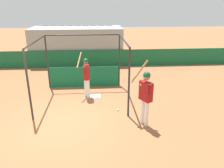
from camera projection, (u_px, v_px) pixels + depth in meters
name	position (u px, v px, depth m)	size (l,w,h in m)	color
ground_plane	(62.00, 122.00, 7.48)	(60.00, 60.00, 0.00)	#935B38
outfield_wall	(77.00, 59.00, 13.77)	(24.00, 0.12, 1.06)	#196038
bleacher_section	(77.00, 45.00, 14.73)	(5.95, 2.40, 2.34)	#9E9E99
batting_cage	(83.00, 68.00, 9.73)	(3.43, 3.20, 2.52)	#282828
home_plate	(95.00, 96.00, 9.55)	(0.44, 0.44, 0.02)	white
player_batter	(86.00, 74.00, 9.17)	(0.51, 0.87, 1.86)	white
player_waiting	(146.00, 93.00, 6.98)	(0.65, 0.65, 2.15)	white
baseball	(118.00, 110.00, 8.28)	(0.07, 0.07, 0.07)	white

